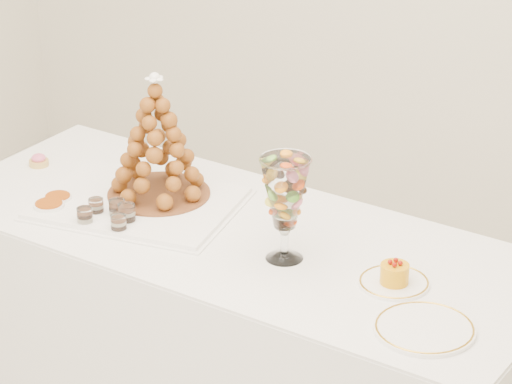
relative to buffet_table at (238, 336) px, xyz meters
The scene contains 15 objects.
buffet_table is the anchor object (origin of this frame).
lace_tray 0.52m from the buffet_table, behind, with size 0.59×0.45×0.02m, color white.
macaron_vase 0.61m from the buffet_table, 19.61° to the right, with size 0.14×0.14×0.31m.
cake_plate 0.66m from the buffet_table, ahead, with size 0.20×0.20×0.01m, color white.
spare_plate 0.83m from the buffet_table, 18.38° to the right, with size 0.27×0.27×0.01m, color white.
pink_tart 0.92m from the buffet_table, behind, with size 0.07×0.07×0.04m.
verrine_a 0.60m from the buffet_table, 162.52° to the right, with size 0.05×0.05×0.06m, color white.
verrine_b 0.55m from the buffet_table, 161.44° to the right, with size 0.05×0.05×0.07m, color white.
verrine_c 0.53m from the buffet_table, 156.36° to the right, with size 0.05×0.05×0.07m, color white.
verrine_d 0.61m from the buffet_table, 153.46° to the right, with size 0.05×0.05×0.06m, color white.
verrine_e 0.53m from the buffet_table, 147.03° to the right, with size 0.05×0.05×0.06m, color white.
ramekin_back 0.71m from the buffet_table, 168.46° to the right, with size 0.09×0.09×0.03m, color white.
ramekin_front 0.71m from the buffet_table, 162.58° to the right, with size 0.10×0.10×0.03m, color white.
croquembouche 0.67m from the buffet_table, 168.82° to the left, with size 0.33×0.33×0.41m.
mousse_cake 0.68m from the buffet_table, ahead, with size 0.08×0.08×0.07m.
Camera 1 is at (1.57, -2.43, 2.40)m, focal length 85.00 mm.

